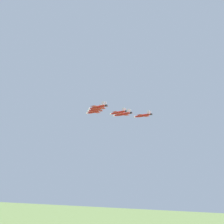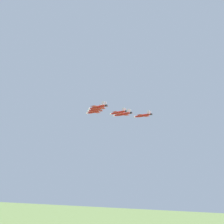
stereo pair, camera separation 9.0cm
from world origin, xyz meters
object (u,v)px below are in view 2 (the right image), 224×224
(jet_right_wingman, at_px, (118,113))
(jet_left_outer, at_px, (97,107))
(jet_left_wingman, at_px, (95,110))
(jet_lead, at_px, (94,112))
(jet_right_outer, at_px, (143,115))
(jet_slot_rear, at_px, (122,114))

(jet_right_wingman, xyz_separation_m, jet_left_outer, (-0.13, -38.09, -4.09))
(jet_left_wingman, bearing_deg, jet_left_outer, 140.22)
(jet_left_wingman, height_order, jet_right_wingman, jet_right_wingman)
(jet_lead, relative_size, jet_right_outer, 0.97)
(jet_right_wingman, bearing_deg, jet_left_wingman, 90.44)
(jet_right_wingman, distance_m, jet_left_outer, 38.31)
(jet_lead, distance_m, jet_right_wingman, 18.27)
(jet_right_wingman, height_order, jet_slot_rear, jet_right_wingman)
(jet_left_outer, distance_m, jet_right_outer, 47.31)
(jet_lead, bearing_deg, jet_left_outer, 138.97)
(jet_slot_rear, bearing_deg, jet_left_outer, 89.11)
(jet_right_wingman, height_order, jet_left_outer, jet_right_wingman)
(jet_left_wingman, bearing_deg, jet_right_outer, -110.82)
(jet_left_outer, height_order, jet_slot_rear, jet_left_outer)
(jet_lead, xyz_separation_m, jet_slot_rear, (25.86, -10.25, -5.63))
(jet_lead, bearing_deg, jet_slot_rear, 179.33)
(jet_slot_rear, bearing_deg, jet_right_wingman, -41.25)
(jet_lead, height_order, jet_left_wingman, jet_lead)
(jet_right_outer, bearing_deg, jet_slot_rear, 90.22)
(jet_left_wingman, xyz_separation_m, jet_slot_rear, (17.28, 5.87, -3.31))
(jet_lead, relative_size, jet_right_wingman, 0.97)
(jet_slot_rear, bearing_deg, jet_lead, -0.89)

